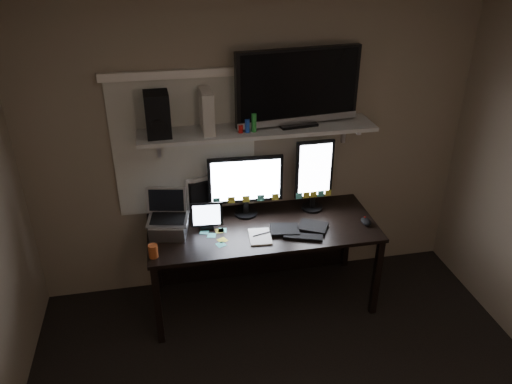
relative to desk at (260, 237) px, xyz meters
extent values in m
plane|color=silver|center=(0.00, -1.55, 1.95)|extent=(3.60, 3.60, 0.00)
plane|color=#7E715A|center=(0.00, 0.25, 0.70)|extent=(3.60, 0.00, 3.60)
cube|color=beige|center=(-0.55, 0.24, 0.75)|extent=(1.10, 0.02, 1.10)
cube|color=black|center=(0.00, -0.12, 0.16)|extent=(1.80, 0.75, 0.03)
cube|color=black|center=(0.00, 0.23, -0.20)|extent=(1.80, 0.02, 0.70)
cube|color=black|center=(-0.86, -0.46, -0.20)|extent=(0.05, 0.05, 0.70)
cube|color=black|center=(0.86, -0.46, -0.20)|extent=(0.05, 0.05, 0.70)
cube|color=black|center=(-0.86, 0.21, -0.20)|extent=(0.05, 0.05, 0.70)
cube|color=black|center=(0.86, 0.21, -0.20)|extent=(0.05, 0.05, 0.70)
cube|color=#B8B8B3|center=(0.00, 0.08, 0.91)|extent=(1.80, 0.35, 0.03)
cube|color=black|center=(-0.10, 0.09, 0.44)|extent=(0.60, 0.09, 0.53)
cube|color=black|center=(0.46, 0.07, 0.49)|extent=(0.31, 0.06, 0.62)
cube|color=black|center=(0.27, -0.23, 0.19)|extent=(0.49, 0.32, 0.03)
ellipsoid|color=black|center=(0.81, -0.25, 0.20)|extent=(0.08, 0.12, 0.04)
cube|color=silver|center=(-0.05, -0.28, 0.18)|extent=(0.18, 0.24, 0.01)
cube|color=black|center=(-0.43, -0.06, 0.29)|extent=(0.26, 0.12, 0.22)
cube|color=black|center=(-0.43, 0.20, 0.33)|extent=(0.26, 0.18, 0.31)
cube|color=#BBBCC1|center=(-0.73, -0.11, 0.35)|extent=(0.35, 0.30, 0.34)
cylinder|color=#98411B|center=(-0.85, -0.38, 0.23)|extent=(0.07, 0.07, 0.10)
cube|color=black|center=(0.31, 0.09, 1.22)|extent=(0.98, 0.29, 0.58)
cube|color=silver|center=(-0.38, 0.09, 1.08)|extent=(0.09, 0.26, 0.31)
cube|color=black|center=(-0.73, 0.07, 1.09)|extent=(0.18, 0.22, 0.32)
camera|label=1|loc=(-0.70, -3.41, 2.26)|focal=35.00mm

